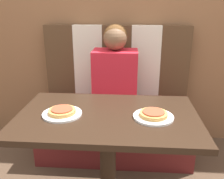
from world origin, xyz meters
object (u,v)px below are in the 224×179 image
at_px(plate_left, 62,114).
at_px(pizza_left, 62,111).
at_px(pizza_right, 153,114).
at_px(person, 115,68).
at_px(plate_right, 153,117).

xyz_separation_m(plate_left, pizza_left, (0.00, -0.00, 0.02)).
bearing_deg(plate_left, pizza_right, -0.00).
xyz_separation_m(person, plate_right, (0.26, -0.73, -0.09)).
distance_m(plate_left, plate_right, 0.53).
bearing_deg(plate_left, pizza_left, -90.00).
height_order(plate_right, pizza_right, pizza_right).
bearing_deg(person, pizza_right, -70.09).
distance_m(plate_left, pizza_right, 0.53).
height_order(plate_left, plate_right, same).
bearing_deg(pizza_left, pizza_right, 0.00).
relative_size(plate_right, pizza_left, 1.44).
bearing_deg(pizza_right, person, 109.91).
xyz_separation_m(plate_left, plate_right, (0.53, 0.00, 0.00)).
relative_size(person, pizza_left, 4.22).
bearing_deg(plate_right, person, 109.91).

